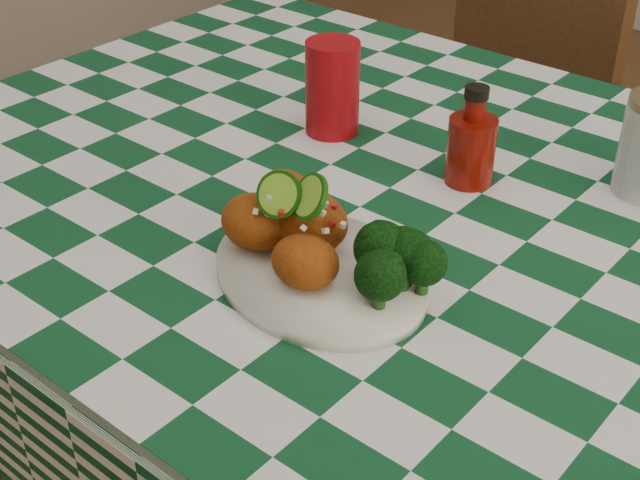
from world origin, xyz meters
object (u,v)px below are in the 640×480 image
Objects in this scene: dining_table at (434,435)px; fried_chicken_pile at (302,220)px; red_tumbler at (332,88)px; wooden_chair_left at (464,157)px; plate at (320,274)px; ketchup_bottle at (472,136)px.

dining_table is 0.52m from fried_chicken_pile.
red_tumbler is (-0.21, 0.31, -0.00)m from fried_chicken_pile.
fried_chicken_pile is at bearing -60.34° from wooden_chair_left.
dining_table is 0.46m from plate.
plate is 1.67× the size of fried_chicken_pile.
fried_chicken_pile is 1.20× the size of ketchup_bottle.
wooden_chair_left is (-0.34, 0.59, -0.38)m from ketchup_bottle.
fried_chicken_pile is at bearing -95.78° from ketchup_bottle.
plate is at bearing -99.48° from dining_table.
dining_table is at bearing -17.12° from red_tumbler.
wooden_chair_left is at bearing 120.23° from ketchup_bottle.
wooden_chair_left reaches higher than red_tumbler.
wooden_chair_left is (-0.34, 0.90, -0.32)m from plate.
plate is 1.97× the size of red_tumbler.
wooden_chair_left reaches higher than plate.
ketchup_bottle reaches higher than fried_chicken_pile.
wooden_chair_left is at bearing 110.76° from plate.
plate is 0.31m from ketchup_bottle.
plate is at bearing -58.86° from wooden_chair_left.
red_tumbler is at bearing -69.36° from wooden_chair_left.
wooden_chair_left reaches higher than ketchup_bottle.
ketchup_bottle is (0.03, 0.31, -0.00)m from fried_chicken_pile.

